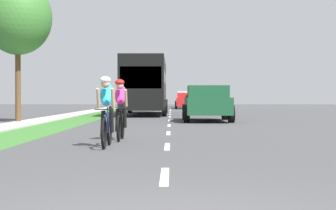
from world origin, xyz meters
TOP-DOWN VIEW (x-y plane):
  - ground_plane at (0.00, 20.00)m, footprint 120.00×120.00m
  - grass_verge at (-4.39, 20.00)m, footprint 1.81×70.00m
  - sidewalk_concrete at (-6.05, 20.00)m, footprint 1.51×70.00m
  - lane_markings_center at (0.00, 24.00)m, footprint 0.12×53.13m
  - cyclist_lead at (-1.35, 7.50)m, footprint 0.42×1.72m
  - cyclist_trailing at (-1.23, 9.49)m, footprint 0.42×1.72m
  - pickup_dark_green at (1.74, 20.79)m, footprint 2.22×5.10m
  - bus_black at (-1.57, 30.68)m, footprint 2.78×11.60m
  - sedan_red at (1.42, 48.01)m, footprint 1.98×4.30m
  - suv_silver at (1.56, 56.50)m, footprint 2.15×4.70m
  - street_tree_near at (-6.70, 19.54)m, footprint 3.01×3.01m

SIDE VIEW (x-z plane):
  - ground_plane at x=0.00m, z-range 0.00..0.00m
  - grass_verge at x=-4.39m, z-range 0.00..0.01m
  - lane_markings_center at x=0.00m, z-range 0.00..0.01m
  - sidewalk_concrete at x=-6.05m, z-range -0.05..0.06m
  - sedan_red at x=1.42m, z-range 0.01..1.53m
  - cyclist_lead at x=-1.35m, z-range 0.02..1.60m
  - cyclist_trailing at x=-1.23m, z-range 0.02..1.60m
  - pickup_dark_green at x=1.74m, z-range 0.01..1.65m
  - suv_silver at x=1.56m, z-range 0.05..1.84m
  - bus_black at x=-1.57m, z-range 0.24..3.72m
  - street_tree_near at x=-6.70m, z-range 1.47..7.77m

